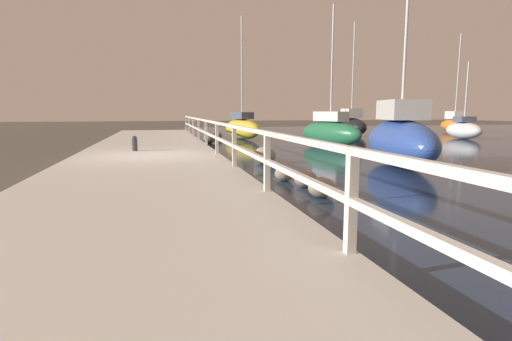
# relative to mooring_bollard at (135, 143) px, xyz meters

# --- Properties ---
(ground_plane) EXTENTS (120.00, 120.00, 0.00)m
(ground_plane) POSITION_rel_mooring_bollard_xyz_m (0.49, -1.69, -0.60)
(ground_plane) COLOR #4C473D
(dock_walkway) EXTENTS (4.72, 36.00, 0.33)m
(dock_walkway) POSITION_rel_mooring_bollard_xyz_m (0.49, -1.69, -0.44)
(dock_walkway) COLOR beige
(dock_walkway) RESTS_ON ground
(railing) EXTENTS (0.10, 32.50, 1.07)m
(railing) POSITION_rel_mooring_bollard_xyz_m (2.75, -1.69, 0.46)
(railing) COLOR silver
(railing) RESTS_ON dock_walkway
(boulder_downstream) EXTENTS (0.53, 0.48, 0.40)m
(boulder_downstream) POSITION_rel_mooring_bollard_xyz_m (4.15, -6.38, -0.40)
(boulder_downstream) COLOR gray
(boulder_downstream) RESTS_ON ground
(boulder_mid_strip) EXTENTS (0.76, 0.68, 0.57)m
(boulder_mid_strip) POSITION_rel_mooring_bollard_xyz_m (4.28, -2.12, -0.32)
(boulder_mid_strip) COLOR gray
(boulder_mid_strip) RESTS_ON ground
(boulder_water_edge) EXTENTS (0.68, 0.61, 0.51)m
(boulder_water_edge) POSITION_rel_mooring_bollard_xyz_m (3.51, 6.84, -0.35)
(boulder_water_edge) COLOR #666056
(boulder_water_edge) RESTS_ON ground
(boulder_near_dock) EXTENTS (0.56, 0.50, 0.42)m
(boulder_near_dock) POSITION_rel_mooring_bollard_xyz_m (4.08, -7.51, -0.39)
(boulder_near_dock) COLOR gray
(boulder_near_dock) RESTS_ON ground
(boulder_far_strip) EXTENTS (0.62, 0.56, 0.47)m
(boulder_far_strip) POSITION_rel_mooring_bollard_xyz_m (4.36, 9.79, -0.37)
(boulder_far_strip) COLOR #666056
(boulder_far_strip) RESTS_ON ground
(boulder_upstream) EXTENTS (0.49, 0.44, 0.37)m
(boulder_upstream) POSITION_rel_mooring_bollard_xyz_m (3.92, -5.48, -0.42)
(boulder_upstream) COLOR gray
(boulder_upstream) RESTS_ON ground
(mooring_bollard) EXTENTS (0.20, 0.20, 0.55)m
(mooring_bollard) POSITION_rel_mooring_bollard_xyz_m (0.00, 0.00, 0.00)
(mooring_bollard) COLOR #333338
(mooring_bollard) RESTS_ON dock_walkway
(sailboat_orange) EXTENTS (1.86, 3.58, 7.82)m
(sailboat_orange) POSITION_rel_mooring_bollard_xyz_m (24.38, 13.23, 0.12)
(sailboat_orange) COLOR orange
(sailboat_orange) RESTS_ON water_surface
(sailboat_white) EXTENTS (1.73, 3.19, 4.76)m
(sailboat_white) POSITION_rel_mooring_bollard_xyz_m (19.56, 6.59, -0.00)
(sailboat_white) COLOR white
(sailboat_white) RESTS_ON water_surface
(sailboat_blue) EXTENTS (2.60, 4.86, 7.16)m
(sailboat_blue) POSITION_rel_mooring_bollard_xyz_m (8.31, -3.74, 0.26)
(sailboat_blue) COLOR #2D4C9E
(sailboat_blue) RESTS_ON water_surface
(sailboat_yellow) EXTENTS (2.23, 4.52, 7.44)m
(sailboat_yellow) POSITION_rel_mooring_bollard_xyz_m (5.90, 9.67, 0.13)
(sailboat_yellow) COLOR gold
(sailboat_yellow) RESTS_ON water_surface
(sailboat_black) EXTENTS (1.56, 3.40, 7.70)m
(sailboat_black) POSITION_rel_mooring_bollard_xyz_m (13.86, 10.65, 0.18)
(sailboat_black) COLOR black
(sailboat_black) RESTS_ON water_surface
(sailboat_green) EXTENTS (2.35, 4.26, 6.83)m
(sailboat_green) POSITION_rel_mooring_bollard_xyz_m (9.22, 3.71, 0.14)
(sailboat_green) COLOR #236B42
(sailboat_green) RESTS_ON water_surface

